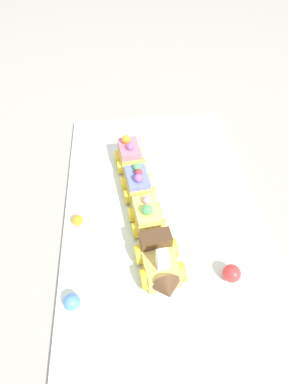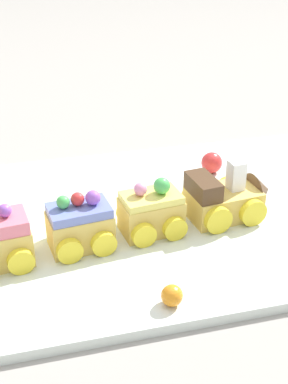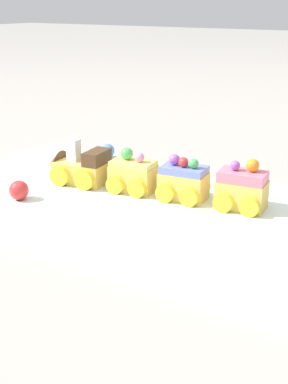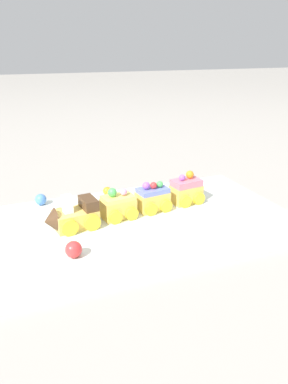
{
  "view_description": "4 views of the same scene",
  "coord_description": "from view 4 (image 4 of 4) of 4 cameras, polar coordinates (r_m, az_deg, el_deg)",
  "views": [
    {
      "loc": [
        0.38,
        -0.07,
        0.49
      ],
      "look_at": [
        -0.02,
        -0.03,
        0.05
      ],
      "focal_mm": 28.0,
      "sensor_mm": 36.0,
      "label": 1
    },
    {
      "loc": [
        -0.11,
        -0.56,
        0.37
      ],
      "look_at": [
        0.03,
        0.02,
        0.04
      ],
      "focal_mm": 50.0,
      "sensor_mm": 36.0,
      "label": 2
    },
    {
      "loc": [
        -0.42,
        0.65,
        0.31
      ],
      "look_at": [
        -0.02,
        0.01,
        0.03
      ],
      "focal_mm": 50.0,
      "sensor_mm": 36.0,
      "label": 3
    },
    {
      "loc": [
        0.26,
        0.68,
        0.36
      ],
      "look_at": [
        -0.02,
        -0.0,
        0.08
      ],
      "focal_mm": 35.0,
      "sensor_mm": 36.0,
      "label": 4
    }
  ],
  "objects": [
    {
      "name": "ground_plane",
      "position": [
        0.82,
        -1.17,
        -5.22
      ],
      "size": [
        10.0,
        10.0,
        0.0
      ],
      "primitive_type": "plane",
      "color": "gray"
    },
    {
      "name": "display_board",
      "position": [
        0.81,
        -1.17,
        -4.85
      ],
      "size": [
        0.68,
        0.39,
        0.01
      ],
      "primitive_type": "cube",
      "color": "silver",
      "rests_on": "ground_plane"
    },
    {
      "name": "cake_train_locomotive",
      "position": [
        0.79,
        -10.9,
        -3.76
      ],
      "size": [
        0.11,
        0.08,
        0.07
      ],
      "rotation": [
        0.0,
        0.0,
        0.12
      ],
      "color": "#E0BC56",
      "rests_on": "display_board"
    },
    {
      "name": "cake_car_lemon",
      "position": [
        0.82,
        -3.97,
        -2.23
      ],
      "size": [
        0.08,
        0.07,
        0.07
      ],
      "rotation": [
        0.0,
        0.0,
        0.12
      ],
      "color": "#E0BC56",
      "rests_on": "display_board"
    },
    {
      "name": "cake_car_blueberry",
      "position": [
        0.86,
        1.33,
        -1.06
      ],
      "size": [
        0.08,
        0.07,
        0.07
      ],
      "rotation": [
        0.0,
        0.0,
        0.12
      ],
      "color": "#E0BC56",
      "rests_on": "display_board"
    },
    {
      "name": "cake_car_strawberry",
      "position": [
        0.9,
        6.43,
        0.13
      ],
      "size": [
        0.08,
        0.07,
        0.08
      ],
      "rotation": [
        0.0,
        0.0,
        0.12
      ],
      "color": "#E0BC56",
      "rests_on": "display_board"
    },
    {
      "name": "gumball_blue",
      "position": [
        0.92,
        -15.46,
        -1.11
      ],
      "size": [
        0.03,
        0.03,
        0.03
      ],
      "primitive_type": "sphere",
      "color": "#4C84E0",
      "rests_on": "display_board"
    },
    {
      "name": "gumball_orange",
      "position": [
        0.95,
        -5.62,
        0.13
      ],
      "size": [
        0.02,
        0.02,
        0.02
      ],
      "primitive_type": "sphere",
      "color": "orange",
      "rests_on": "display_board"
    },
    {
      "name": "gumball_red",
      "position": [
        0.68,
        -10.68,
        -8.59
      ],
      "size": [
        0.03,
        0.03,
        0.03
      ],
      "primitive_type": "sphere",
      "color": "red",
      "rests_on": "display_board"
    }
  ]
}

